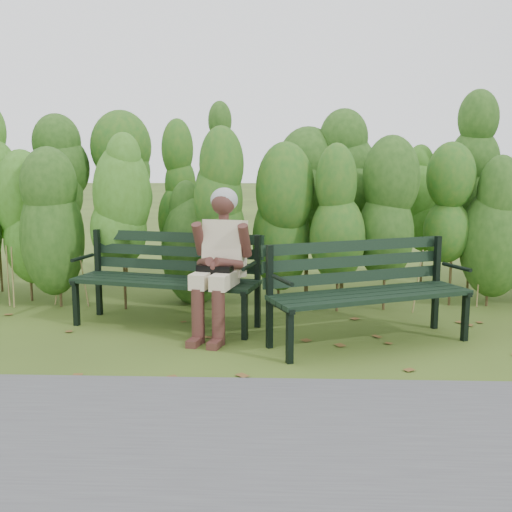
{
  "coord_description": "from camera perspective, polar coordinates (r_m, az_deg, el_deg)",
  "views": [
    {
      "loc": [
        0.22,
        -5.28,
        1.65
      ],
      "look_at": [
        0.0,
        0.35,
        0.75
      ],
      "focal_mm": 42.0,
      "sensor_mm": 36.0,
      "label": 1
    }
  ],
  "objects": [
    {
      "name": "bench_left",
      "position": [
        6.1,
        -8.23,
        -1.43
      ],
      "size": [
        1.95,
        1.03,
        0.93
      ],
      "color": "black",
      "rests_on": "ground"
    },
    {
      "name": "leaf_litter",
      "position": [
        5.3,
        -1.29,
        -9.04
      ],
      "size": [
        5.69,
        1.9,
        0.01
      ],
      "color": "brown",
      "rests_on": "ground"
    },
    {
      "name": "bench_right",
      "position": [
        5.54,
        10.31,
        -2.58
      ],
      "size": [
        1.94,
        1.27,
        0.93
      ],
      "color": "black",
      "rests_on": "ground"
    },
    {
      "name": "ground",
      "position": [
        5.54,
        -0.14,
        -8.26
      ],
      "size": [
        80.0,
        80.0,
        0.0
      ],
      "primitive_type": "plane",
      "color": "#36451A"
    },
    {
      "name": "hedge_band",
      "position": [
        7.16,
        0.47,
        5.93
      ],
      "size": [
        11.04,
        1.67,
        2.42
      ],
      "color": "#47381E",
      "rests_on": "ground"
    },
    {
      "name": "footpath",
      "position": [
        3.5,
        -1.69,
        -18.95
      ],
      "size": [
        60.0,
        2.5,
        0.01
      ],
      "primitive_type": "cube",
      "color": "#474749",
      "rests_on": "ground"
    },
    {
      "name": "seated_woman",
      "position": [
        5.66,
        -3.46,
        0.25
      ],
      "size": [
        0.59,
        0.87,
        1.4
      ],
      "color": "beige",
      "rests_on": "ground"
    }
  ]
}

